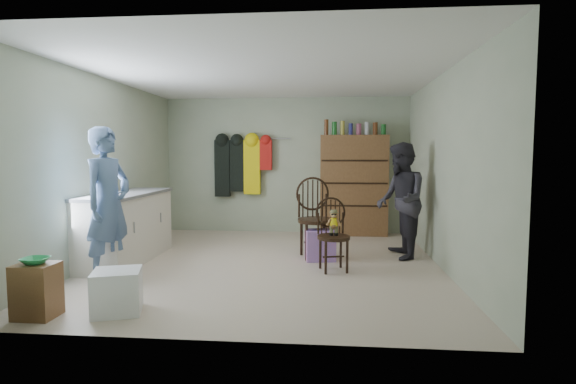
# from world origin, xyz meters

# --- Properties ---
(ground_plane) EXTENTS (5.00, 5.00, 0.00)m
(ground_plane) POSITION_xyz_m (0.00, 0.00, 0.00)
(ground_plane) COLOR beige
(ground_plane) RESTS_ON ground
(room_walls) EXTENTS (5.00, 5.00, 5.00)m
(room_walls) POSITION_xyz_m (0.00, 0.53, 1.58)
(room_walls) COLOR #ABB396
(room_walls) RESTS_ON ground
(counter) EXTENTS (0.64, 1.86, 0.94)m
(counter) POSITION_xyz_m (-1.95, 0.00, 0.47)
(counter) COLOR silver
(counter) RESTS_ON ground
(stool) EXTENTS (0.34, 0.29, 0.49)m
(stool) POSITION_xyz_m (-1.80, -2.14, 0.24)
(stool) COLOR brown
(stool) RESTS_ON ground
(bowl) EXTENTS (0.23, 0.23, 0.06)m
(bowl) POSITION_xyz_m (-1.80, -2.14, 0.52)
(bowl) COLOR green
(bowl) RESTS_ON stool
(plastic_tub) EXTENTS (0.52, 0.51, 0.40)m
(plastic_tub) POSITION_xyz_m (-1.14, -1.96, 0.20)
(plastic_tub) COLOR white
(plastic_tub) RESTS_ON ground
(chair_front) EXTENTS (0.50, 0.50, 0.92)m
(chair_front) POSITION_xyz_m (0.86, -0.24, 0.52)
(chair_front) COLOR black
(chair_front) RESTS_ON ground
(chair_far) EXTENTS (0.62, 0.62, 1.14)m
(chair_far) POSITION_xyz_m (0.60, 0.50, 0.61)
(chair_far) COLOR black
(chair_far) RESTS_ON ground
(striped_bag) EXTENTS (0.44, 0.37, 0.42)m
(striped_bag) POSITION_xyz_m (0.69, 0.28, 0.21)
(striped_bag) COLOR pink
(striped_bag) RESTS_ON ground
(person_left) EXTENTS (0.58, 0.74, 1.78)m
(person_left) POSITION_xyz_m (-1.72, -0.94, 0.89)
(person_left) COLOR slate
(person_left) RESTS_ON ground
(person_right) EXTENTS (0.67, 0.83, 1.63)m
(person_right) POSITION_xyz_m (1.81, 0.51, 0.82)
(person_right) COLOR #2D2B33
(person_right) RESTS_ON ground
(dresser) EXTENTS (1.20, 0.39, 2.08)m
(dresser) POSITION_xyz_m (1.25, 2.30, 0.91)
(dresser) COLOR brown
(dresser) RESTS_ON ground
(coat_rack) EXTENTS (1.42, 0.12, 1.09)m
(coat_rack) POSITION_xyz_m (-0.83, 2.38, 1.25)
(coat_rack) COLOR #99999E
(coat_rack) RESTS_ON ground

